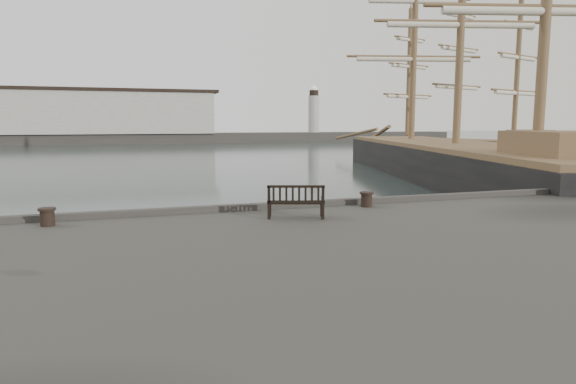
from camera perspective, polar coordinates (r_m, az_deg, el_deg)
name	(u,v)px	position (r m, az deg, el deg)	size (l,w,h in m)	color
ground	(247,259)	(15.95, -4.58, -7.45)	(400.00, 400.00, 0.00)	black
breakwater	(111,122)	(106.96, -19.08, 7.38)	(140.00, 9.50, 12.20)	#383530
bench	(296,208)	(14.09, 0.88, -1.75)	(1.65, 1.01, 0.90)	black
bollard_left	(47,217)	(14.39, -25.18, -2.52)	(0.44, 0.44, 0.46)	black
bollard_right	(367,199)	(16.16, 8.72, -0.81)	(0.44, 0.44, 0.46)	black
tall_ship_main	(455,169)	(39.98, 18.04, 2.45)	(17.76, 40.05, 29.52)	black
tall_ship_far	(454,154)	(59.25, 17.98, 4.00)	(12.28, 24.63, 20.74)	black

